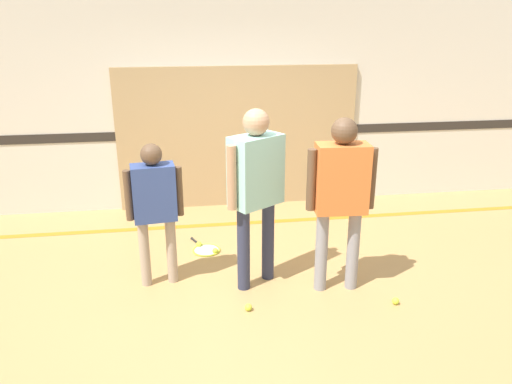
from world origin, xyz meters
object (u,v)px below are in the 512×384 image
tennis_ball_by_spare_racket (199,244)px  tennis_ball_stray_left (396,301)px  tennis_ball_near_instructor (248,307)px  racket_spare_on_floor (206,249)px  person_student_right (341,187)px  tennis_ball_stray_right (215,251)px  person_student_left (154,200)px  person_instructor (256,180)px

tennis_ball_by_spare_racket → tennis_ball_stray_left: 2.30m
tennis_ball_near_instructor → tennis_ball_by_spare_racket: (-0.39, 1.39, 0.00)m
racket_spare_on_floor → tennis_ball_near_instructor: tennis_ball_near_instructor is taller
tennis_ball_near_instructor → tennis_ball_by_spare_racket: same height
person_student_right → tennis_ball_stray_right: (-1.11, 0.92, -1.01)m
tennis_ball_stray_left → tennis_ball_stray_right: same height
person_student_left → person_student_right: size_ratio=0.85×
racket_spare_on_floor → tennis_ball_near_instructor: bearing=169.0°
racket_spare_on_floor → tennis_ball_stray_right: 0.14m
tennis_ball_stray_left → tennis_ball_stray_right: bearing=140.7°
person_instructor → tennis_ball_stray_right: bearing=84.2°
tennis_ball_near_instructor → racket_spare_on_floor: bearing=103.8°
person_instructor → racket_spare_on_floor: bearing=87.0°
tennis_ball_by_spare_racket → tennis_ball_stray_left: bearing=-40.4°
racket_spare_on_floor → tennis_ball_by_spare_racket: tennis_ball_by_spare_racket is taller
person_student_left → tennis_ball_near_instructor: 1.33m
person_student_right → person_student_left: bearing=-8.1°
person_student_right → racket_spare_on_floor: bearing=-36.2°
tennis_ball_by_spare_racket → tennis_ball_stray_left: same height
tennis_ball_stray_right → tennis_ball_near_instructor: bearing=-79.7°
person_instructor → racket_spare_on_floor: 1.41m
person_instructor → tennis_ball_stray_left: bearing=-58.7°
person_instructor → tennis_ball_by_spare_racket: (-0.53, 0.90, -1.05)m
person_instructor → tennis_ball_near_instructor: bearing=-139.1°
tennis_ball_by_spare_racket → person_instructor: bearing=-59.4°
tennis_ball_near_instructor → tennis_ball_stray_right: 1.22m
person_instructor → tennis_ball_by_spare_racket: bearing=87.7°
racket_spare_on_floor → tennis_ball_stray_left: tennis_ball_stray_left is taller
person_student_left → racket_spare_on_floor: (0.49, 0.66, -0.87)m
person_instructor → tennis_ball_by_spare_racket: 1.48m
person_student_left → tennis_ball_stray_right: person_student_left is taller
person_instructor → tennis_ball_stray_right: size_ratio=26.48×
tennis_ball_stray_left → racket_spare_on_floor: bearing=140.4°
person_student_left → racket_spare_on_floor: person_student_left is taller
person_student_left → racket_spare_on_floor: bearing=46.7°
person_student_right → tennis_ball_stray_left: (0.47, -0.37, -1.01)m
person_student_left → tennis_ball_near_instructor: (0.81, -0.63, -0.85)m
tennis_ball_near_instructor → tennis_ball_stray_left: size_ratio=1.00×
tennis_ball_near_instructor → person_student_right: bearing=17.1°
tennis_ball_near_instructor → tennis_ball_stray_left: bearing=-4.0°
tennis_ball_by_spare_racket → tennis_ball_stray_right: bearing=-48.9°
tennis_ball_near_instructor → tennis_ball_stray_right: same height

